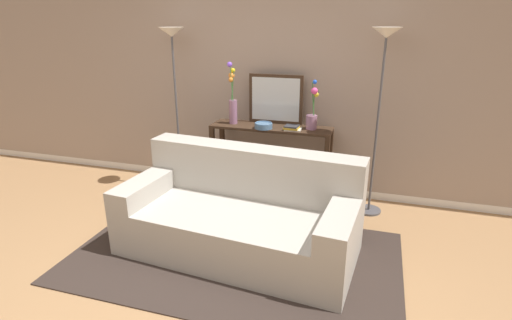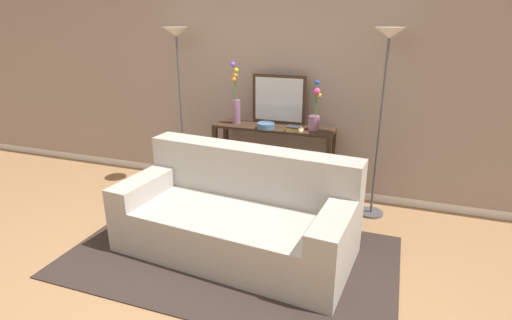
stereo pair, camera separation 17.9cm
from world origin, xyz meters
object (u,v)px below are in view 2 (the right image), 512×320
(console_table, at_px, (273,149))
(fruit_bowl, at_px, (266,126))
(vase_tall_flowers, at_px, (236,101))
(wall_mirror, at_px, (279,99))
(couch, at_px, (238,217))
(floor_lamp_left, at_px, (178,65))
(book_row_under_console, at_px, (246,188))
(floor_lamp_right, at_px, (386,72))
(book_stack, at_px, (294,128))
(vase_short_flowers, at_px, (315,116))

(console_table, bearing_deg, fruit_bowl, -117.25)
(vase_tall_flowers, bearing_deg, wall_mirror, 17.63)
(couch, bearing_deg, vase_tall_flowers, 112.60)
(console_table, bearing_deg, floor_lamp_left, -177.03)
(console_table, relative_size, fruit_bowl, 6.95)
(console_table, xyz_separation_m, wall_mirror, (0.01, 0.15, 0.54))
(fruit_bowl, height_order, book_row_under_console, fruit_bowl)
(couch, height_order, wall_mirror, wall_mirror)
(floor_lamp_left, xyz_separation_m, vase_tall_flowers, (0.67, 0.06, -0.38))
(fruit_bowl, bearing_deg, floor_lamp_left, 177.27)
(floor_lamp_left, relative_size, floor_lamp_right, 0.99)
(fruit_bowl, relative_size, book_stack, 1.06)
(floor_lamp_left, distance_m, floor_lamp_right, 2.24)
(floor_lamp_right, bearing_deg, fruit_bowl, -177.53)
(book_stack, distance_m, book_row_under_console, 1.01)
(console_table, xyz_separation_m, floor_lamp_left, (-1.12, -0.06, 0.90))
(wall_mirror, xyz_separation_m, book_stack, (0.25, -0.23, -0.25))
(couch, height_order, console_table, couch)
(floor_lamp_right, height_order, wall_mirror, floor_lamp_right)
(console_table, distance_m, floor_lamp_left, 1.44)
(book_stack, bearing_deg, vase_short_flowers, 26.18)
(wall_mirror, relative_size, vase_tall_flowers, 0.89)
(wall_mirror, bearing_deg, floor_lamp_right, -10.44)
(book_stack, bearing_deg, wall_mirror, 136.76)
(wall_mirror, relative_size, book_stack, 3.35)
(book_stack, bearing_deg, book_row_under_console, 171.80)
(book_stack, bearing_deg, fruit_bowl, -175.54)
(console_table, relative_size, floor_lamp_left, 0.71)
(couch, relative_size, book_row_under_console, 4.85)
(console_table, distance_m, wall_mirror, 0.56)
(wall_mirror, xyz_separation_m, vase_tall_flowers, (-0.46, -0.15, -0.02))
(couch, xyz_separation_m, console_table, (-0.04, 1.17, 0.28))
(vase_short_flowers, bearing_deg, fruit_bowl, -166.72)
(console_table, height_order, floor_lamp_right, floor_lamp_right)
(floor_lamp_left, height_order, book_stack, floor_lamp_left)
(wall_mirror, height_order, book_stack, wall_mirror)
(floor_lamp_left, relative_size, book_stack, 10.30)
(floor_lamp_left, bearing_deg, fruit_bowl, -2.73)
(floor_lamp_left, xyz_separation_m, book_stack, (1.38, -0.03, -0.61))
(console_table, distance_m, floor_lamp_right, 1.45)
(vase_short_flowers, bearing_deg, floor_lamp_right, -5.80)
(vase_short_flowers, bearing_deg, wall_mirror, 162.73)
(vase_short_flowers, bearing_deg, vase_tall_flowers, -179.43)
(vase_tall_flowers, relative_size, book_stack, 3.75)
(floor_lamp_left, height_order, floor_lamp_right, floor_lamp_right)
(floor_lamp_right, relative_size, book_stack, 10.38)
(book_row_under_console, bearing_deg, wall_mirror, 23.31)
(vase_tall_flowers, xyz_separation_m, vase_short_flowers, (0.90, 0.01, -0.10))
(book_stack, bearing_deg, couch, -101.34)
(floor_lamp_left, xyz_separation_m, book_row_under_console, (0.79, 0.06, -1.43))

